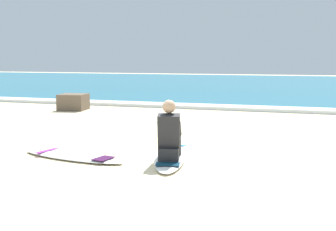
% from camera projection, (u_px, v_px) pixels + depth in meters
% --- Properties ---
extents(ground_plane, '(80.00, 80.00, 0.00)m').
position_uv_depth(ground_plane, '(122.00, 153.00, 7.94)').
color(ground_plane, beige).
extents(sea, '(80.00, 28.00, 0.10)m').
position_uv_depth(sea, '(266.00, 85.00, 27.76)').
color(sea, teal).
rests_on(sea, ground).
extents(breaking_foam, '(80.00, 0.90, 0.11)m').
position_uv_depth(breaking_foam, '(217.00, 107.00, 14.92)').
color(breaking_foam, white).
rests_on(breaking_foam, ground).
extents(surfboard_main, '(1.16, 2.55, 0.08)m').
position_uv_depth(surfboard_main, '(171.00, 155.00, 7.59)').
color(surfboard_main, white).
rests_on(surfboard_main, ground).
extents(surfer_seated, '(0.50, 0.76, 0.95)m').
position_uv_depth(surfer_seated, '(169.00, 136.00, 7.12)').
color(surfer_seated, '#232326').
rests_on(surfer_seated, surfboard_main).
extents(surfboard_spare_near, '(2.11, 0.89, 0.08)m').
position_uv_depth(surfboard_spare_near, '(72.00, 156.00, 7.51)').
color(surfboard_spare_near, white).
rests_on(surfboard_spare_near, ground).
extents(shoreline_rock, '(0.97, 0.98, 0.52)m').
position_uv_depth(shoreline_rock, '(73.00, 102.00, 14.53)').
color(shoreline_rock, brown).
rests_on(shoreline_rock, ground).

